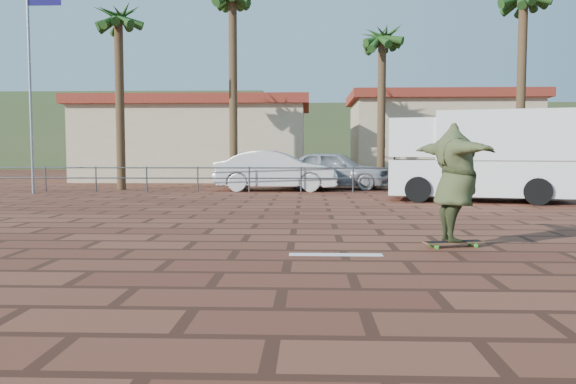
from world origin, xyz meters
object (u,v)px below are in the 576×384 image
object	(u,v)px
longboard	(454,242)
car_silver	(334,170)
car_white	(277,171)
skateboarder	(455,182)
campervan	(480,154)

from	to	relation	value
longboard	car_silver	size ratio (longest dim) A/B	0.21
car_white	longboard	bearing A→B (deg)	-162.77
skateboarder	car_silver	world-z (taller)	skateboarder
longboard	campervan	world-z (taller)	campervan
car_silver	campervan	bearing A→B (deg)	-126.99
longboard	skateboarder	xyz separation A→B (m)	(0.00, 0.00, 0.97)
campervan	car_white	bearing A→B (deg)	159.68
campervan	car_silver	size ratio (longest dim) A/B	1.22
car_silver	car_white	size ratio (longest dim) A/B	0.97
skateboarder	car_white	size ratio (longest dim) A/B	0.48
longboard	skateboarder	size ratio (longest dim) A/B	0.43
longboard	car_silver	bearing A→B (deg)	80.90
campervan	car_white	xyz separation A→B (m)	(-6.72, 4.58, -0.67)
car_white	skateboarder	bearing A→B (deg)	-162.77
car_white	car_silver	bearing A→B (deg)	-57.42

